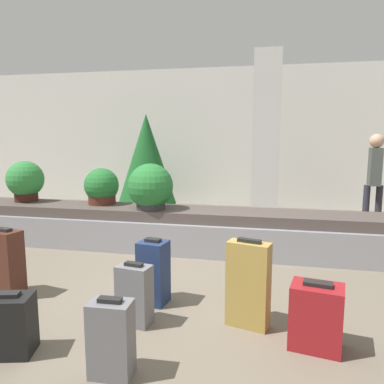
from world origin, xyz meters
The scene contains 16 objects.
ground_plane centered at (0.00, 0.00, 0.00)m, with size 18.00×18.00×0.00m, color #6B6051.
back_wall centered at (0.00, 5.29, 1.60)m, with size 18.00×0.06×3.20m.
carousel centered at (0.00, 1.63, 0.28)m, with size 7.77×0.85×0.59m.
pillar centered at (0.98, 3.76, 1.60)m, with size 0.50×0.50×3.20m.
suitcase_0 centered at (-0.80, -1.25, 0.23)m, with size 0.43×0.33×0.49m.
suitcase_1 centered at (1.47, -0.67, 0.26)m, with size 0.43×0.34×0.54m.
suitcase_2 centered at (0.00, -0.18, 0.31)m, with size 0.30×0.28×0.65m.
suitcase_3 centered at (-1.54, -0.33, 0.34)m, with size 0.38×0.28×0.71m.
suitcase_4 centered at (0.07, -1.33, 0.27)m, with size 0.30×0.20×0.56m.
suitcase_5 centered at (0.94, -0.45, 0.38)m, with size 0.39×0.25×0.78m.
suitcase_6 centered at (-0.03, -0.62, 0.27)m, with size 0.32×0.22×0.56m.
potted_plant_0 centered at (-0.58, 1.51, 0.91)m, with size 0.65×0.65×0.66m.
potted_plant_1 centered at (-2.76, 1.74, 0.92)m, with size 0.58×0.58×0.65m.
potted_plant_2 centered at (-1.45, 1.76, 0.85)m, with size 0.53×0.53×0.56m.
traveler_0 centered at (2.82, 3.32, 1.00)m, with size 0.31×0.33×1.67m.
decorated_tree centered at (-1.54, 4.16, 1.14)m, with size 1.26×1.26×2.11m.
Camera 1 is at (1.10, -3.53, 1.63)m, focal length 35.00 mm.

